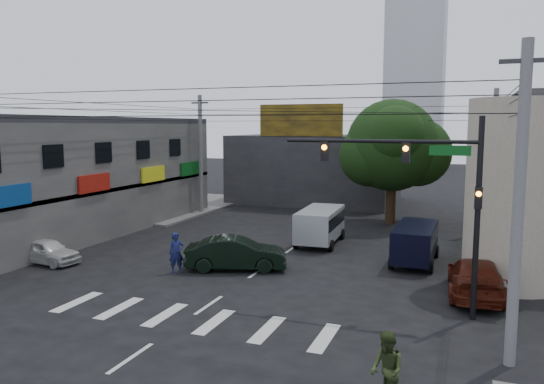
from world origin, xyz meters
The scene contains 19 objects.
ground centered at (0.00, 0.00, 0.00)m, with size 160.00×160.00×0.00m, color black.
sidewalk_far_left centered at (-18.00, 18.00, 0.07)m, with size 16.00×16.00×0.15m, color #514F4C.
building_left centered at (-18.00, 6.00, 3.50)m, with size 14.00×24.00×7.00m, color #454240.
corner_column centered at (11.00, 4.00, 4.00)m, with size 4.00×4.00×8.00m, color gray.
building_far centered at (-4.00, 26.00, 3.00)m, with size 14.00×10.00×6.00m, color #232326.
billboard centered at (-4.00, 21.10, 7.30)m, with size 7.00×0.30×2.60m, color olive.
tower_distant centered at (0.00, 70.00, 22.00)m, with size 9.00×9.00×44.00m, color silver.
street_tree centered at (4.00, 17.00, 5.47)m, with size 6.40×6.40×8.70m.
traffic_gantry centered at (7.82, -1.00, 4.83)m, with size 7.10×0.35×7.20m.
utility_pole_near_right centered at (10.50, -4.50, 4.60)m, with size 0.32×0.32×9.20m, color #59595B.
utility_pole_far_left centered at (-10.50, 16.00, 4.60)m, with size 0.32×0.32×9.20m, color #59595B.
utility_pole_far_right centered at (10.50, 16.00, 4.60)m, with size 0.32×0.32×9.20m, color #59595B.
dark_sedan centered at (-1.13, 2.02, 0.79)m, with size 5.09×3.24×1.58m, color black.
white_compact centered at (-10.50, -0.25, 0.62)m, with size 3.79×1.85×1.25m, color beige.
maroon_sedan centered at (9.58, 1.88, 0.76)m, with size 2.38×5.33×1.52m, color #451309.
silver_minivan centered at (1.13, 8.83, 1.03)m, with size 2.21×4.85×2.05m, color #B4B7BD, non-canonical shape.
navy_van centered at (6.77, 6.30, 0.96)m, with size 1.89×4.81×1.92m, color black, non-canonical shape.
traffic_officer centered at (-3.51, 0.53, 0.96)m, with size 0.83×0.80×1.92m, color #141A49.
pedestrian_olive centered at (7.51, -8.09, 0.95)m, with size 1.11×1.17×1.91m, color #2B391A.
Camera 1 is at (9.22, -20.54, 6.87)m, focal length 35.00 mm.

